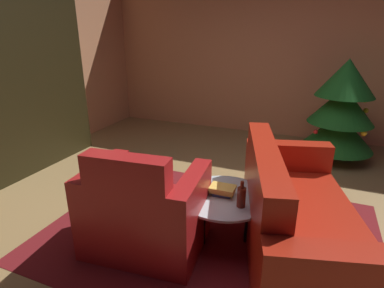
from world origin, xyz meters
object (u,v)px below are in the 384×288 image
at_px(decorated_tree, 342,109).
at_px(bookshelf_unit, 32,82).
at_px(bottle_on_table, 241,197).
at_px(armchair_red, 145,213).
at_px(coffee_table, 224,199).
at_px(book_stack_on_table, 223,190).
at_px(couch_red, 295,221).

bearing_deg(decorated_tree, bookshelf_unit, -156.29).
bearing_deg(bottle_on_table, armchair_red, -159.94).
relative_size(coffee_table, bottle_on_table, 3.48).
bearing_deg(bookshelf_unit, book_stack_on_table, -13.64).
height_order(bookshelf_unit, decorated_tree, bookshelf_unit).
relative_size(bookshelf_unit, couch_red, 1.16).
distance_m(bookshelf_unit, bottle_on_table, 3.11).
relative_size(book_stack_on_table, bottle_on_table, 0.97).
distance_m(bookshelf_unit, decorated_tree, 4.07).
distance_m(coffee_table, bottle_on_table, 0.24).
xyz_separation_m(armchair_red, decorated_tree, (1.49, 2.69, 0.39)).
xyz_separation_m(armchair_red, couch_red, (1.14, 0.38, -0.02)).
height_order(armchair_red, book_stack_on_table, armchair_red).
xyz_separation_m(couch_red, bottle_on_table, (-0.41, -0.11, 0.18)).
bearing_deg(armchair_red, coffee_table, 34.83).
xyz_separation_m(couch_red, book_stack_on_table, (-0.60, 0.01, 0.14)).
xyz_separation_m(book_stack_on_table, bottle_on_table, (0.19, -0.12, 0.04)).
xyz_separation_m(coffee_table, decorated_tree, (0.94, 2.30, 0.34)).
relative_size(coffee_table, decorated_tree, 0.56).
bearing_deg(bookshelf_unit, coffee_table, -13.64).
relative_size(couch_red, bottle_on_table, 8.81).
bearing_deg(book_stack_on_table, couch_red, -1.05).
height_order(armchair_red, bottle_on_table, armchair_red).
bearing_deg(bottle_on_table, couch_red, 14.99).
relative_size(bookshelf_unit, decorated_tree, 1.63).
bearing_deg(bookshelf_unit, bottle_on_table, -15.03).
xyz_separation_m(armchair_red, bottle_on_table, (0.73, 0.27, 0.17)).
distance_m(armchair_red, couch_red, 1.20).
bearing_deg(book_stack_on_table, decorated_tree, 67.40).
xyz_separation_m(couch_red, decorated_tree, (0.35, 2.31, 0.41)).
relative_size(bookshelf_unit, bottle_on_table, 10.23).
height_order(armchair_red, coffee_table, armchair_red).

